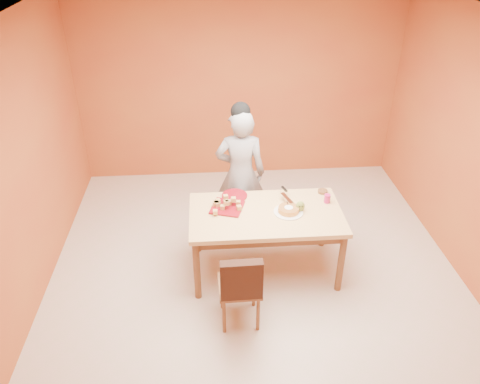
{
  "coord_description": "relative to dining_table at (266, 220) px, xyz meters",
  "views": [
    {
      "loc": [
        -0.47,
        -3.83,
        3.47
      ],
      "look_at": [
        -0.15,
        0.3,
        0.96
      ],
      "focal_mm": 35.0,
      "sensor_mm": 36.0,
      "label": 1
    }
  ],
  "objects": [
    {
      "name": "floor",
      "position": [
        -0.11,
        -0.2,
        -0.67
      ],
      "size": [
        5.0,
        5.0,
        0.0
      ],
      "primitive_type": "plane",
      "color": "beige",
      "rests_on": "ground"
    },
    {
      "name": "ceiling",
      "position": [
        -0.11,
        -0.2,
        2.03
      ],
      "size": [
        5.0,
        5.0,
        0.0
      ],
      "primitive_type": "plane",
      "rotation": [
        3.14,
        0.0,
        0.0
      ],
      "color": "white",
      "rests_on": "wall_back"
    },
    {
      "name": "wall_back",
      "position": [
        -0.11,
        2.3,
        0.68
      ],
      "size": [
        4.5,
        0.0,
        4.5
      ],
      "primitive_type": "plane",
      "rotation": [
        1.57,
        0.0,
        0.0
      ],
      "color": "#B56229",
      "rests_on": "floor"
    },
    {
      "name": "wall_left",
      "position": [
        -2.36,
        -0.2,
        0.68
      ],
      "size": [
        0.0,
        5.0,
        5.0
      ],
      "primitive_type": "plane",
      "rotation": [
        1.57,
        0.0,
        1.57
      ],
      "color": "#B56229",
      "rests_on": "floor"
    },
    {
      "name": "dining_table",
      "position": [
        0.0,
        0.0,
        0.0
      ],
      "size": [
        1.6,
        0.9,
        0.76
      ],
      "color": "#F2C17F",
      "rests_on": "floor"
    },
    {
      "name": "dining_chair",
      "position": [
        -0.33,
        -0.74,
        -0.22
      ],
      "size": [
        0.4,
        0.47,
        0.87
      ],
      "rotation": [
        0.0,
        0.0,
        0.02
      ],
      "color": "brown",
      "rests_on": "floor"
    },
    {
      "name": "pastry_pile",
      "position": [
        -0.4,
        0.12,
        0.16
      ],
      "size": [
        0.29,
        0.29,
        0.09
      ],
      "primitive_type": null,
      "color": "tan",
      "rests_on": "pastry_platter"
    },
    {
      "name": "person",
      "position": [
        -0.21,
        0.77,
        0.14
      ],
      "size": [
        0.61,
        0.43,
        1.61
      ],
      "primitive_type": "imported",
      "rotation": [
        0.0,
        0.0,
        3.07
      ],
      "color": "gray",
      "rests_on": "floor"
    },
    {
      "name": "pastry_platter",
      "position": [
        -0.4,
        0.12,
        0.1
      ],
      "size": [
        0.4,
        0.4,
        0.02
      ],
      "primitive_type": "cube",
      "rotation": [
        0.0,
        0.0,
        -0.31
      ],
      "color": "maroon",
      "rests_on": "dining_table"
    },
    {
      "name": "red_dinner_plate",
      "position": [
        -0.31,
        0.35,
        0.1
      ],
      "size": [
        0.35,
        0.35,
        0.02
      ],
      "primitive_type": "cylinder",
      "rotation": [
        0.0,
        0.0,
        -0.26
      ],
      "color": "maroon",
      "rests_on": "dining_table"
    },
    {
      "name": "white_cake_plate",
      "position": [
        0.23,
        -0.02,
        0.1
      ],
      "size": [
        0.31,
        0.31,
        0.01
      ],
      "primitive_type": "cylinder",
      "rotation": [
        0.0,
        0.0,
        -0.02
      ],
      "color": "white",
      "rests_on": "dining_table"
    },
    {
      "name": "sponge_cake",
      "position": [
        0.23,
        -0.02,
        0.13
      ],
      "size": [
        0.27,
        0.27,
        0.05
      ],
      "primitive_type": "cylinder",
      "rotation": [
        0.0,
        0.0,
        -0.31
      ],
      "color": "#F2983E",
      "rests_on": "white_cake_plate"
    },
    {
      "name": "cake_server",
      "position": [
        0.24,
        0.16,
        0.16
      ],
      "size": [
        0.12,
        0.24,
        0.01
      ],
      "primitive_type": "cube",
      "rotation": [
        0.0,
        0.0,
        0.32
      ],
      "color": "silver",
      "rests_on": "sponge_cake"
    },
    {
      "name": "egg_ornament",
      "position": [
        0.36,
        -0.0,
        0.15
      ],
      "size": [
        0.1,
        0.08,
        0.12
      ],
      "primitive_type": "ellipsoid",
      "rotation": [
        0.0,
        0.0,
        -0.01
      ],
      "color": "olive",
      "rests_on": "dining_table"
    },
    {
      "name": "magenta_glass",
      "position": [
        0.68,
        0.15,
        0.14
      ],
      "size": [
        0.08,
        0.08,
        0.1
      ],
      "primitive_type": "cylinder",
      "rotation": [
        0.0,
        0.0,
        0.23
      ],
      "color": "#B81B62",
      "rests_on": "dining_table"
    },
    {
      "name": "checker_tin",
      "position": [
        0.68,
        0.35,
        0.11
      ],
      "size": [
        0.14,
        0.14,
        0.03
      ],
      "primitive_type": "cylinder",
      "rotation": [
        0.0,
        0.0,
        -0.4
      ],
      "color": "#37200F",
      "rests_on": "dining_table"
    }
  ]
}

